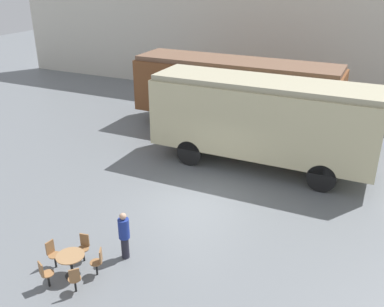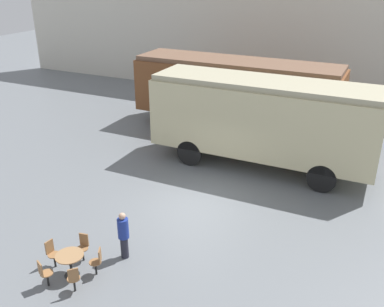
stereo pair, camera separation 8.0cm
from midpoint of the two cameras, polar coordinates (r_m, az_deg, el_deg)
ground_plane at (r=16.28m, az=0.48°, el=-6.81°), size 80.00×80.00×0.00m
backdrop_wall at (r=28.79m, az=13.96°, el=15.64°), size 44.00×0.15×9.00m
passenger_coach_wooden at (r=22.90m, az=6.00°, el=8.58°), size 10.83×2.82×3.82m
passenger_coach_vintage at (r=18.63m, az=9.54°, el=4.82°), size 9.64×2.69×3.94m
cafe_table_near at (r=13.11m, az=-15.78°, el=-13.46°), size 0.81×0.81×0.72m
cafe_chair_0 at (r=13.65m, az=-18.02°, el=-12.37°), size 0.37×0.36×0.87m
cafe_chair_1 at (r=12.95m, az=-18.98°, el=-14.74°), size 0.38×0.40×0.87m
cafe_chair_2 at (r=12.52m, az=-15.33°, el=-15.70°), size 0.40×0.40×0.87m
cafe_chair_3 at (r=12.99m, az=-12.31°, el=-13.70°), size 0.40×0.39×0.87m
cafe_chair_4 at (r=13.67m, az=-14.14°, el=-11.77°), size 0.36×0.38×0.87m
visitor_person at (r=13.31m, az=-8.95°, el=-10.53°), size 0.34×0.34×1.58m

